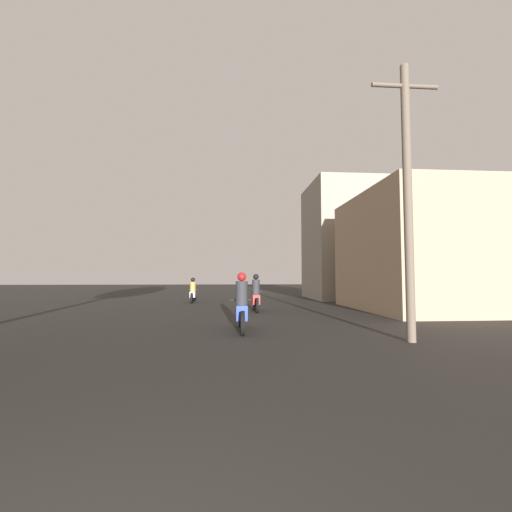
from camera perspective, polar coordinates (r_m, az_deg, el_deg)
motorcycle_blue at (r=9.36m, az=-2.42°, el=-8.53°), size 0.60×2.02×1.58m
motorcycle_red at (r=14.55m, az=-0.03°, el=-6.73°), size 0.60×1.96×1.57m
motorcycle_silver at (r=19.69m, az=-10.47°, el=-5.97°), size 0.60×1.90×1.40m
building_right_near at (r=16.54m, az=24.69°, el=0.62°), size 4.76×7.08×5.08m
building_right_far at (r=23.54m, az=14.10°, el=2.40°), size 4.28×5.57×7.60m
utility_pole_near at (r=8.74m, az=23.95°, el=9.47°), size 1.60×0.20×6.44m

